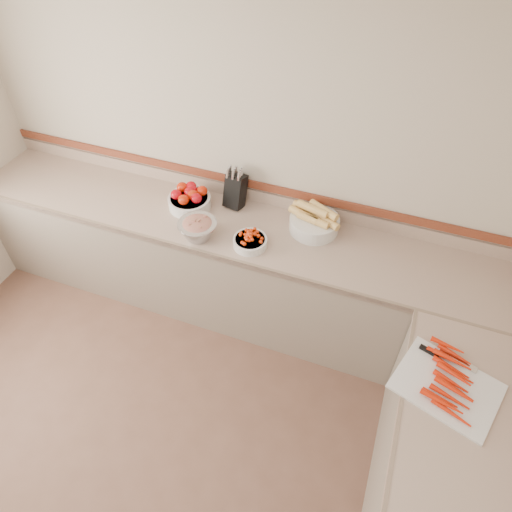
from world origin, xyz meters
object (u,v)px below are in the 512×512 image
(tomato_bowl, at_px, (190,199))
(corn_bowl, at_px, (315,221))
(rhubarb_bowl, at_px, (198,228))
(cutting_board, at_px, (448,382))
(cherry_tomato_bowl, at_px, (250,241))
(knife_block, at_px, (235,190))

(tomato_bowl, relative_size, corn_bowl, 0.83)
(tomato_bowl, distance_m, rhubarb_bowl, 0.35)
(tomato_bowl, bearing_deg, corn_bowl, 4.33)
(corn_bowl, height_order, cutting_board, corn_bowl)
(cutting_board, bearing_deg, corn_bowl, 136.25)
(tomato_bowl, distance_m, cutting_board, 2.07)
(cherry_tomato_bowl, bearing_deg, cutting_board, -24.87)
(cherry_tomato_bowl, distance_m, cutting_board, 1.46)
(tomato_bowl, height_order, cherry_tomato_bowl, tomato_bowl)
(tomato_bowl, height_order, rhubarb_bowl, same)
(knife_block, distance_m, cherry_tomato_bowl, 0.46)
(knife_block, xyz_separation_m, corn_bowl, (0.62, -0.07, -0.06))
(knife_block, relative_size, rhubarb_bowl, 1.22)
(cutting_board, bearing_deg, cherry_tomato_bowl, 155.13)
(cherry_tomato_bowl, bearing_deg, tomato_bowl, 157.16)
(cherry_tomato_bowl, height_order, corn_bowl, corn_bowl)
(knife_block, relative_size, cutting_board, 0.56)
(tomato_bowl, relative_size, rhubarb_bowl, 1.16)
(tomato_bowl, bearing_deg, knife_block, 23.85)
(rhubarb_bowl, bearing_deg, cherry_tomato_bowl, 6.98)
(cherry_tomato_bowl, relative_size, corn_bowl, 0.61)
(cherry_tomato_bowl, xyz_separation_m, cutting_board, (1.32, -0.61, -0.02))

